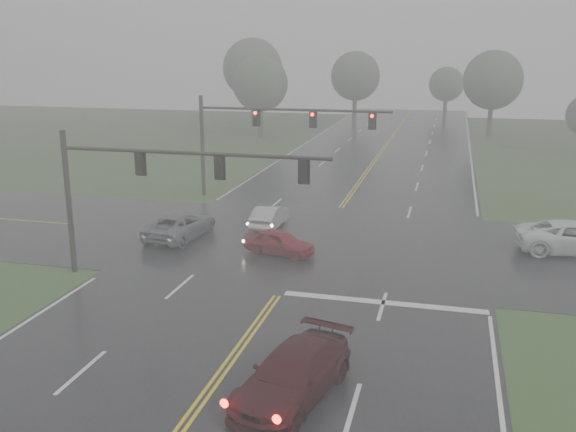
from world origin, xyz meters
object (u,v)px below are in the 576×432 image
(sedan_maroon, at_px, (293,397))
(signal_gantry_near, at_px, (143,178))
(pickup_white, at_px, (574,253))
(car_grey, at_px, (181,238))
(sedan_silver, at_px, (269,227))
(sedan_red, at_px, (279,254))
(signal_gantry_far, at_px, (259,127))

(sedan_maroon, bearing_deg, signal_gantry_near, 150.37)
(pickup_white, bearing_deg, car_grey, 90.01)
(sedan_silver, xyz_separation_m, signal_gantry_near, (-3.01, -9.71, 4.74))
(sedan_maroon, distance_m, sedan_red, 13.93)
(sedan_red, bearing_deg, signal_gantry_near, 149.87)
(sedan_maroon, xyz_separation_m, sedan_red, (-4.02, 13.33, 0.00))
(sedan_red, xyz_separation_m, signal_gantry_far, (-4.63, 11.78, 5.02))
(sedan_red, relative_size, sedan_silver, 0.94)
(signal_gantry_far, bearing_deg, car_grey, -98.20)
(car_grey, distance_m, signal_gantry_far, 11.55)
(sedan_red, xyz_separation_m, car_grey, (-6.11, 1.48, 0.00))
(sedan_maroon, height_order, signal_gantry_near, signal_gantry_near)
(signal_gantry_near, bearing_deg, car_grey, 100.54)
(sedan_maroon, xyz_separation_m, pickup_white, (10.73, 17.35, 0.00))
(car_grey, bearing_deg, sedan_maroon, 130.70)
(car_grey, bearing_deg, sedan_silver, -135.03)
(sedan_red, distance_m, signal_gantry_near, 8.41)
(sedan_silver, xyz_separation_m, car_grey, (-4.19, -3.35, 0.00))
(sedan_silver, bearing_deg, car_grey, 39.43)
(signal_gantry_far, bearing_deg, sedan_maroon, -70.99)
(sedan_red, relative_size, car_grey, 0.72)
(pickup_white, relative_size, signal_gantry_far, 0.44)
(car_grey, bearing_deg, signal_gantry_near, 106.86)
(sedan_maroon, distance_m, pickup_white, 20.40)
(car_grey, bearing_deg, sedan_red, 172.74)
(sedan_maroon, height_order, car_grey, sedan_maroon)
(sedan_silver, bearing_deg, pickup_white, 177.99)
(sedan_maroon, height_order, sedan_red, sedan_maroon)
(sedan_silver, distance_m, signal_gantry_near, 11.22)
(pickup_white, height_order, signal_gantry_near, signal_gantry_near)
(sedan_maroon, distance_m, signal_gantry_far, 27.03)
(pickup_white, distance_m, signal_gantry_near, 22.12)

